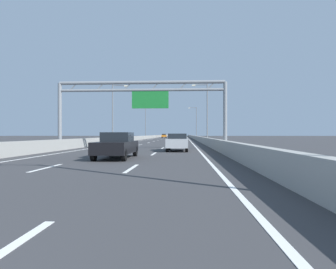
% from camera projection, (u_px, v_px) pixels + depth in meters
% --- Properties ---
extents(ground_plane, '(260.00, 260.00, 0.00)m').
position_uv_depth(ground_plane, '(172.00, 138.00, 99.79)').
color(ground_plane, '#38383A').
extents(lane_dash_left_1, '(0.16, 3.00, 0.01)m').
position_uv_depth(lane_dash_left_1, '(46.00, 168.00, 12.51)').
color(lane_dash_left_1, white).
rests_on(lane_dash_left_1, ground_plane).
extents(lane_dash_left_2, '(0.16, 3.00, 0.01)m').
position_uv_depth(lane_dash_left_2, '(104.00, 154.00, 21.50)').
color(lane_dash_left_2, white).
rests_on(lane_dash_left_2, ground_plane).
extents(lane_dash_left_3, '(0.16, 3.00, 0.01)m').
position_uv_depth(lane_dash_left_3, '(128.00, 148.00, 30.48)').
color(lane_dash_left_3, white).
rests_on(lane_dash_left_3, ground_plane).
extents(lane_dash_left_4, '(0.16, 3.00, 0.01)m').
position_uv_depth(lane_dash_left_4, '(140.00, 145.00, 39.47)').
color(lane_dash_left_4, white).
rests_on(lane_dash_left_4, ground_plane).
extents(lane_dash_left_5, '(0.16, 3.00, 0.01)m').
position_uv_depth(lane_dash_left_5, '(149.00, 143.00, 48.46)').
color(lane_dash_left_5, white).
rests_on(lane_dash_left_5, ground_plane).
extents(lane_dash_left_6, '(0.16, 3.00, 0.01)m').
position_uv_depth(lane_dash_left_6, '(154.00, 141.00, 57.44)').
color(lane_dash_left_6, white).
rests_on(lane_dash_left_6, ground_plane).
extents(lane_dash_left_7, '(0.16, 3.00, 0.01)m').
position_uv_depth(lane_dash_left_7, '(158.00, 140.00, 66.43)').
color(lane_dash_left_7, white).
rests_on(lane_dash_left_7, ground_plane).
extents(lane_dash_left_8, '(0.16, 3.00, 0.01)m').
position_uv_depth(lane_dash_left_8, '(161.00, 140.00, 75.42)').
color(lane_dash_left_8, white).
rests_on(lane_dash_left_8, ground_plane).
extents(lane_dash_left_9, '(0.16, 3.00, 0.01)m').
position_uv_depth(lane_dash_left_9, '(164.00, 139.00, 84.41)').
color(lane_dash_left_9, white).
rests_on(lane_dash_left_9, ground_plane).
extents(lane_dash_left_10, '(0.16, 3.00, 0.01)m').
position_uv_depth(lane_dash_left_10, '(166.00, 139.00, 93.39)').
color(lane_dash_left_10, white).
rests_on(lane_dash_left_10, ground_plane).
extents(lane_dash_left_11, '(0.16, 3.00, 0.01)m').
position_uv_depth(lane_dash_left_11, '(167.00, 138.00, 102.38)').
color(lane_dash_left_11, white).
rests_on(lane_dash_left_11, ground_plane).
extents(lane_dash_left_12, '(0.16, 3.00, 0.01)m').
position_uv_depth(lane_dash_left_12, '(169.00, 138.00, 111.37)').
color(lane_dash_left_12, white).
rests_on(lane_dash_left_12, ground_plane).
extents(lane_dash_left_13, '(0.16, 3.00, 0.01)m').
position_uv_depth(lane_dash_left_13, '(170.00, 137.00, 120.35)').
color(lane_dash_left_13, white).
rests_on(lane_dash_left_13, ground_plane).
extents(lane_dash_left_14, '(0.16, 3.00, 0.01)m').
position_uv_depth(lane_dash_left_14, '(171.00, 137.00, 129.34)').
color(lane_dash_left_14, white).
rests_on(lane_dash_left_14, ground_plane).
extents(lane_dash_left_15, '(0.16, 3.00, 0.01)m').
position_uv_depth(lane_dash_left_15, '(172.00, 137.00, 138.33)').
color(lane_dash_left_15, white).
rests_on(lane_dash_left_15, ground_plane).
extents(lane_dash_left_16, '(0.16, 3.00, 0.01)m').
position_uv_depth(lane_dash_left_16, '(172.00, 137.00, 147.31)').
color(lane_dash_left_16, white).
rests_on(lane_dash_left_16, ground_plane).
extents(lane_dash_left_17, '(0.16, 3.00, 0.01)m').
position_uv_depth(lane_dash_left_17, '(173.00, 137.00, 156.30)').
color(lane_dash_left_17, white).
rests_on(lane_dash_left_17, ground_plane).
extents(lane_dash_right_1, '(0.16, 3.00, 0.01)m').
position_uv_depth(lane_dash_right_1, '(132.00, 168.00, 12.32)').
color(lane_dash_right_1, white).
rests_on(lane_dash_right_1, ground_plane).
extents(lane_dash_right_2, '(0.16, 3.00, 0.01)m').
position_uv_depth(lane_dash_right_2, '(154.00, 154.00, 21.30)').
color(lane_dash_right_2, white).
rests_on(lane_dash_right_2, ground_plane).
extents(lane_dash_right_3, '(0.16, 3.00, 0.01)m').
position_uv_depth(lane_dash_right_3, '(163.00, 148.00, 30.29)').
color(lane_dash_right_3, white).
rests_on(lane_dash_right_3, ground_plane).
extents(lane_dash_right_4, '(0.16, 3.00, 0.01)m').
position_uv_depth(lane_dash_right_4, '(168.00, 145.00, 39.28)').
color(lane_dash_right_4, white).
rests_on(lane_dash_right_4, ground_plane).
extents(lane_dash_right_5, '(0.16, 3.00, 0.01)m').
position_uv_depth(lane_dash_right_5, '(171.00, 143.00, 48.26)').
color(lane_dash_right_5, white).
rests_on(lane_dash_right_5, ground_plane).
extents(lane_dash_right_6, '(0.16, 3.00, 0.01)m').
position_uv_depth(lane_dash_right_6, '(173.00, 141.00, 57.25)').
color(lane_dash_right_6, white).
rests_on(lane_dash_right_6, ground_plane).
extents(lane_dash_right_7, '(0.16, 3.00, 0.01)m').
position_uv_depth(lane_dash_right_7, '(174.00, 140.00, 66.24)').
color(lane_dash_right_7, white).
rests_on(lane_dash_right_7, ground_plane).
extents(lane_dash_right_8, '(0.16, 3.00, 0.01)m').
position_uv_depth(lane_dash_right_8, '(175.00, 140.00, 75.22)').
color(lane_dash_right_8, white).
rests_on(lane_dash_right_8, ground_plane).
extents(lane_dash_right_9, '(0.16, 3.00, 0.01)m').
position_uv_depth(lane_dash_right_9, '(176.00, 139.00, 84.21)').
color(lane_dash_right_9, white).
rests_on(lane_dash_right_9, ground_plane).
extents(lane_dash_right_10, '(0.16, 3.00, 0.01)m').
position_uv_depth(lane_dash_right_10, '(177.00, 139.00, 93.20)').
color(lane_dash_right_10, white).
rests_on(lane_dash_right_10, ground_plane).
extents(lane_dash_right_11, '(0.16, 3.00, 0.01)m').
position_uv_depth(lane_dash_right_11, '(178.00, 138.00, 102.19)').
color(lane_dash_right_11, white).
rests_on(lane_dash_right_11, ground_plane).
extents(lane_dash_right_12, '(0.16, 3.00, 0.01)m').
position_uv_depth(lane_dash_right_12, '(178.00, 138.00, 111.17)').
color(lane_dash_right_12, white).
rests_on(lane_dash_right_12, ground_plane).
extents(lane_dash_right_13, '(0.16, 3.00, 0.01)m').
position_uv_depth(lane_dash_right_13, '(179.00, 137.00, 120.16)').
color(lane_dash_right_13, white).
rests_on(lane_dash_right_13, ground_plane).
extents(lane_dash_right_14, '(0.16, 3.00, 0.01)m').
position_uv_depth(lane_dash_right_14, '(179.00, 137.00, 129.15)').
color(lane_dash_right_14, white).
rests_on(lane_dash_right_14, ground_plane).
extents(lane_dash_right_15, '(0.16, 3.00, 0.01)m').
position_uv_depth(lane_dash_right_15, '(179.00, 137.00, 138.13)').
color(lane_dash_right_15, white).
rests_on(lane_dash_right_15, ground_plane).
extents(lane_dash_right_16, '(0.16, 3.00, 0.01)m').
position_uv_depth(lane_dash_right_16, '(180.00, 137.00, 147.12)').
color(lane_dash_right_16, white).
rests_on(lane_dash_right_16, ground_plane).
extents(lane_dash_right_17, '(0.16, 3.00, 0.01)m').
position_uv_depth(lane_dash_right_17, '(180.00, 137.00, 156.11)').
color(lane_dash_right_17, white).
rests_on(lane_dash_right_17, ground_plane).
extents(edge_line_left, '(0.16, 176.00, 0.01)m').
position_uv_depth(edge_line_left, '(153.00, 139.00, 88.09)').
color(edge_line_left, white).
rests_on(edge_line_left, ground_plane).
extents(edge_line_right, '(0.16, 176.00, 0.01)m').
position_uv_depth(edge_line_right, '(188.00, 139.00, 87.52)').
color(edge_line_right, white).
rests_on(edge_line_right, ground_plane).
extents(barrier_left, '(0.45, 220.00, 0.95)m').
position_uv_depth(barrier_left, '(155.00, 137.00, 110.14)').
color(barrier_left, '#9E9E99').
rests_on(barrier_left, ground_plane).
extents(barrier_right, '(0.45, 220.00, 0.95)m').
position_uv_depth(barrier_right, '(192.00, 137.00, 109.40)').
color(barrier_right, '#9E9E99').
rests_on(barrier_right, ground_plane).
extents(sign_gantry, '(15.80, 0.36, 6.36)m').
position_uv_depth(sign_gantry, '(142.00, 97.00, 27.65)').
color(sign_gantry, gray).
rests_on(sign_gantry, ground_plane).
extents(streetlamp_left_mid, '(2.58, 0.28, 9.50)m').
position_uv_depth(streetlamp_left_mid, '(114.00, 110.00, 48.72)').
color(streetlamp_left_mid, slate).
rests_on(streetlamp_left_mid, ground_plane).
extents(streetlamp_right_mid, '(2.58, 0.28, 9.50)m').
position_uv_depth(streetlamp_right_mid, '(206.00, 109.00, 47.91)').
color(streetlamp_right_mid, slate).
rests_on(streetlamp_right_mid, ground_plane).
extents(streetlamp_left_far, '(2.58, 0.28, 9.50)m').
position_uv_depth(streetlamp_left_far, '(146.00, 121.00, 90.56)').
color(streetlamp_left_far, slate).
rests_on(streetlamp_left_far, ground_plane).
extents(streetlamp_right_far, '(2.58, 0.28, 9.50)m').
position_uv_depth(streetlamp_right_far, '(196.00, 121.00, 89.75)').
color(streetlamp_right_far, slate).
rests_on(streetlamp_right_far, ground_plane).
extents(silver_car, '(1.74, 4.54, 1.46)m').
position_uv_depth(silver_car, '(177.00, 142.00, 25.16)').
color(silver_car, '#A8ADB2').
rests_on(silver_car, ground_plane).
extents(black_car, '(1.84, 4.66, 1.52)m').
position_uv_depth(black_car, '(117.00, 145.00, 17.46)').
color(black_car, black).
rests_on(black_car, ground_plane).
extents(yellow_car, '(1.86, 4.17, 1.52)m').
position_uv_depth(yellow_car, '(172.00, 136.00, 93.81)').
color(yellow_car, yellow).
rests_on(yellow_car, ground_plane).
extents(blue_car, '(1.85, 4.47, 1.56)m').
position_uv_depth(blue_car, '(173.00, 136.00, 110.18)').
color(blue_car, '#2347AD').
rests_on(blue_car, ground_plane).
extents(white_car, '(1.82, 4.67, 1.40)m').
position_uv_depth(white_car, '(184.00, 136.00, 120.07)').
color(white_car, silver).
rests_on(white_car, ground_plane).
extents(orange_car, '(1.71, 4.69, 1.47)m').
position_uv_depth(orange_car, '(164.00, 136.00, 116.49)').
color(orange_car, orange).
rests_on(orange_car, ground_plane).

